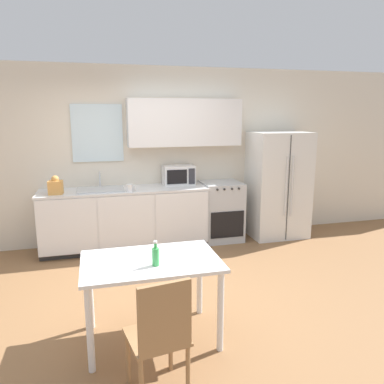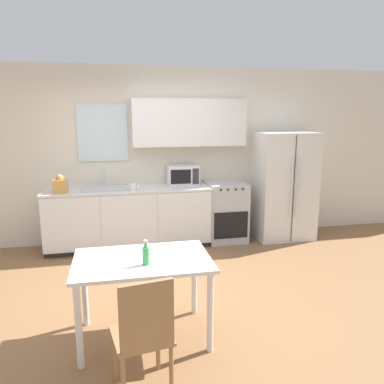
# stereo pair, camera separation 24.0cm
# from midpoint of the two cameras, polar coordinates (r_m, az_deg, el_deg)

# --- Properties ---
(ground_plane) EXTENTS (12.00, 12.00, 0.00)m
(ground_plane) POSITION_cam_midpoint_polar(r_m,az_deg,el_deg) (4.41, -6.49, -15.09)
(ground_plane) COLOR olive
(wall_back) EXTENTS (12.00, 0.38, 2.70)m
(wall_back) POSITION_cam_midpoint_polar(r_m,az_deg,el_deg) (5.86, -8.47, 6.30)
(wall_back) COLOR beige
(wall_back) RESTS_ON ground_plane
(kitchen_counter) EXTENTS (2.44, 0.65, 0.91)m
(kitchen_counter) POSITION_cam_midpoint_polar(r_m,az_deg,el_deg) (5.71, -11.34, -3.97)
(kitchen_counter) COLOR #333333
(kitchen_counter) RESTS_ON ground_plane
(oven_range) EXTENTS (0.61, 0.61, 0.93)m
(oven_range) POSITION_cam_midpoint_polar(r_m,az_deg,el_deg) (6.00, 3.32, -2.92)
(oven_range) COLOR #B7BABC
(oven_range) RESTS_ON ground_plane
(refrigerator) EXTENTS (0.91, 0.72, 1.71)m
(refrigerator) POSITION_cam_midpoint_polar(r_m,az_deg,el_deg) (6.24, 11.90, 1.07)
(refrigerator) COLOR silver
(refrigerator) RESTS_ON ground_plane
(kitchen_sink) EXTENTS (0.67, 0.46, 0.24)m
(kitchen_sink) POSITION_cam_midpoint_polar(r_m,az_deg,el_deg) (5.60, -14.96, 0.45)
(kitchen_sink) COLOR #B7BABC
(kitchen_sink) RESTS_ON kitchen_counter
(microwave) EXTENTS (0.48, 0.31, 0.30)m
(microwave) POSITION_cam_midpoint_polar(r_m,az_deg,el_deg) (5.81, -3.25, 2.58)
(microwave) COLOR silver
(microwave) RESTS_ON kitchen_counter
(coffee_mug) EXTENTS (0.12, 0.09, 0.10)m
(coffee_mug) POSITION_cam_midpoint_polar(r_m,az_deg,el_deg) (5.38, -10.64, 0.61)
(coffee_mug) COLOR white
(coffee_mug) RESTS_ON kitchen_counter
(grocery_bag_0) EXTENTS (0.20, 0.17, 0.26)m
(grocery_bag_0) POSITION_cam_midpoint_polar(r_m,az_deg,el_deg) (5.48, -21.27, 0.83)
(grocery_bag_0) COLOR #DB994C
(grocery_bag_0) RESTS_ON kitchen_counter
(dining_table) EXTENTS (1.18, 0.76, 0.75)m
(dining_table) POSITION_cam_midpoint_polar(r_m,az_deg,el_deg) (3.37, -8.32, -11.93)
(dining_table) COLOR white
(dining_table) RESTS_ON ground_plane
(dining_chair_near) EXTENTS (0.46, 0.46, 0.93)m
(dining_chair_near) POSITION_cam_midpoint_polar(r_m,az_deg,el_deg) (2.75, -7.42, -20.37)
(dining_chair_near) COLOR #997047
(dining_chair_near) RESTS_ON ground_plane
(drink_bottle) EXTENTS (0.06, 0.06, 0.21)m
(drink_bottle) POSITION_cam_midpoint_polar(r_m,az_deg,el_deg) (3.17, -7.75, -9.63)
(drink_bottle) COLOR #3FB259
(drink_bottle) RESTS_ON dining_table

